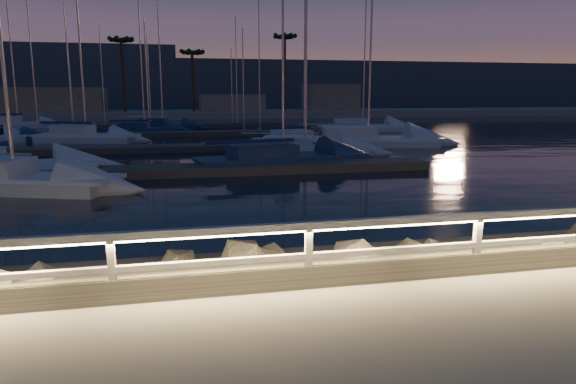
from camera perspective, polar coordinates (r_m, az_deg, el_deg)
name	(u,v)px	position (r m, az deg, el deg)	size (l,w,h in m)	color
ground	(247,290)	(8.25, -4.58, -10.85)	(400.00, 400.00, 0.00)	gray
harbor_water	(189,148)	(39.04, -10.91, 4.79)	(400.00, 440.00, 0.60)	black
guard_rail	(242,243)	(7.99, -5.16, -5.72)	(44.11, 0.12, 1.06)	silver
riprap	(92,282)	(9.89, -20.98, -9.28)	(34.03, 3.22, 1.45)	#6B675C
floating_docks	(189,139)	(40.26, -11.00, 5.78)	(22.00, 36.00, 0.40)	#5D554D
far_shore	(180,112)	(81.70, -11.94, 8.73)	(160.00, 14.00, 5.20)	gray
palm_left	(121,43)	(80.22, -18.05, 15.45)	(3.00, 3.00, 11.20)	#493922
palm_center	(192,55)	(80.86, -10.61, 14.78)	(3.00, 3.00, 9.70)	#493922
palm_right	(285,40)	(81.79, -0.38, 16.49)	(3.00, 3.00, 12.20)	#493922
distant_hills	(88,87)	(142.87, -21.32, 10.84)	(230.00, 37.50, 18.00)	#374355
sailboat_b	(9,179)	(22.26, -28.56, 1.29)	(8.28, 4.88, 13.66)	silver
sailboat_c	(302,148)	(30.72, 1.55, 4.86)	(8.32, 4.43, 13.61)	silver
sailboat_d	(279,158)	(25.94, -1.05, 3.76)	(9.13, 4.31, 14.90)	navy
sailboat_g	(302,139)	(37.32, 1.52, 5.90)	(7.66, 3.54, 12.55)	silver
sailboat_h	(364,139)	(36.74, 8.45, 5.82)	(10.54, 4.92, 17.20)	silver
sailboat_i	(84,136)	(42.04, -21.74, 5.78)	(8.07, 4.43, 13.32)	silver
sailboat_k	(143,129)	(49.91, -15.85, 6.74)	(7.32, 3.23, 12.02)	navy
sailboat_l	(360,127)	(51.53, 8.03, 7.21)	(9.19, 4.14, 15.01)	silver
sailboat_m	(16,124)	(62.42, -27.96, 6.71)	(7.94, 4.32, 13.11)	silver
sailboat_n	(161,126)	(54.14, -13.93, 7.17)	(7.81, 3.71, 12.84)	navy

